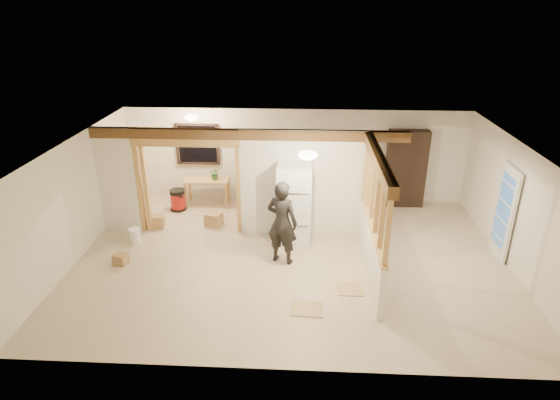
# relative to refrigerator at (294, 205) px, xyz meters

# --- Properties ---
(floor) EXTENTS (9.00, 6.50, 0.01)m
(floor) POSITION_rel_refrigerator_xyz_m (-0.03, -0.78, -0.91)
(floor) COLOR #CBB397
(floor) RESTS_ON ground
(ceiling) EXTENTS (9.00, 6.50, 0.01)m
(ceiling) POSITION_rel_refrigerator_xyz_m (-0.03, -0.78, 1.59)
(ceiling) COLOR white
(wall_back) EXTENTS (9.00, 0.01, 2.50)m
(wall_back) POSITION_rel_refrigerator_xyz_m (-0.03, 2.47, 0.34)
(wall_back) COLOR beige
(wall_back) RESTS_ON floor
(wall_front) EXTENTS (9.00, 0.01, 2.50)m
(wall_front) POSITION_rel_refrigerator_xyz_m (-0.03, -4.03, 0.34)
(wall_front) COLOR beige
(wall_front) RESTS_ON floor
(wall_left) EXTENTS (0.01, 6.50, 2.50)m
(wall_left) POSITION_rel_refrigerator_xyz_m (-4.53, -0.78, 0.34)
(wall_left) COLOR beige
(wall_left) RESTS_ON floor
(wall_right) EXTENTS (0.01, 6.50, 2.50)m
(wall_right) POSITION_rel_refrigerator_xyz_m (4.47, -0.78, 0.34)
(wall_right) COLOR beige
(wall_right) RESTS_ON floor
(partition_left_stub) EXTENTS (0.90, 0.12, 2.50)m
(partition_left_stub) POSITION_rel_refrigerator_xyz_m (-4.08, 0.42, 0.34)
(partition_left_stub) COLOR silver
(partition_left_stub) RESTS_ON floor
(partition_center) EXTENTS (2.80, 0.12, 2.50)m
(partition_center) POSITION_rel_refrigerator_xyz_m (0.17, 0.42, 0.34)
(partition_center) COLOR silver
(partition_center) RESTS_ON floor
(doorway_frame) EXTENTS (2.46, 0.14, 2.20)m
(doorway_frame) POSITION_rel_refrigerator_xyz_m (-2.43, 0.42, 0.19)
(doorway_frame) COLOR tan
(doorway_frame) RESTS_ON floor
(header_beam_back) EXTENTS (7.00, 0.18, 0.22)m
(header_beam_back) POSITION_rel_refrigerator_xyz_m (-1.03, 0.42, 1.47)
(header_beam_back) COLOR brown
(header_beam_back) RESTS_ON ceiling
(header_beam_right) EXTENTS (0.18, 3.30, 0.22)m
(header_beam_right) POSITION_rel_refrigerator_xyz_m (1.57, -1.18, 1.47)
(header_beam_right) COLOR brown
(header_beam_right) RESTS_ON ceiling
(pony_wall) EXTENTS (0.12, 3.20, 1.00)m
(pony_wall) POSITION_rel_refrigerator_xyz_m (1.57, -1.18, -0.41)
(pony_wall) COLOR silver
(pony_wall) RESTS_ON floor
(stud_partition) EXTENTS (0.14, 3.20, 1.32)m
(stud_partition) POSITION_rel_refrigerator_xyz_m (1.57, -1.18, 0.75)
(stud_partition) COLOR tan
(stud_partition) RESTS_ON pony_wall
(window_back) EXTENTS (1.12, 0.10, 1.10)m
(window_back) POSITION_rel_refrigerator_xyz_m (-2.63, 2.39, 0.64)
(window_back) COLOR black
(window_back) RESTS_ON wall_back
(french_door) EXTENTS (0.12, 0.86, 2.00)m
(french_door) POSITION_rel_refrigerator_xyz_m (4.39, -0.38, 0.09)
(french_door) COLOR white
(french_door) RESTS_ON floor
(ceiling_dome_main) EXTENTS (0.36, 0.36, 0.16)m
(ceiling_dome_main) POSITION_rel_refrigerator_xyz_m (0.27, -1.28, 1.57)
(ceiling_dome_main) COLOR #FFEABF
(ceiling_dome_main) RESTS_ON ceiling
(ceiling_dome_util) EXTENTS (0.32, 0.32, 0.14)m
(ceiling_dome_util) POSITION_rel_refrigerator_xyz_m (-2.53, 1.52, 1.57)
(ceiling_dome_util) COLOR #FFEABF
(ceiling_dome_util) RESTS_ON ceiling
(hanging_bulb) EXTENTS (0.07, 0.07, 0.07)m
(hanging_bulb) POSITION_rel_refrigerator_xyz_m (-2.03, 0.82, 1.27)
(hanging_bulb) COLOR #FFD88C
(hanging_bulb) RESTS_ON ceiling
(refrigerator) EXTENTS (0.75, 0.73, 1.82)m
(refrigerator) POSITION_rel_refrigerator_xyz_m (0.00, 0.00, 0.00)
(refrigerator) COLOR white
(refrigerator) RESTS_ON floor
(woman) EXTENTS (0.77, 0.64, 1.80)m
(woman) POSITION_rel_refrigerator_xyz_m (-0.22, -0.87, -0.01)
(woman) COLOR black
(woman) RESTS_ON floor
(work_table) EXTENTS (1.18, 0.62, 0.73)m
(work_table) POSITION_rel_refrigerator_xyz_m (-2.35, 1.97, -0.54)
(work_table) COLOR tan
(work_table) RESTS_ON floor
(potted_plant) EXTENTS (0.28, 0.25, 0.31)m
(potted_plant) POSITION_rel_refrigerator_xyz_m (-2.11, 1.93, -0.02)
(potted_plant) COLOR #2F752A
(potted_plant) RESTS_ON work_table
(shop_vac) EXTENTS (0.48, 0.48, 0.56)m
(shop_vac) POSITION_rel_refrigerator_xyz_m (-3.06, 1.60, -0.63)
(shop_vac) COLOR #9D1812
(shop_vac) RESTS_ON floor
(bookshelf) EXTENTS (1.02, 0.34, 2.05)m
(bookshelf) POSITION_rel_refrigerator_xyz_m (2.86, 2.23, 0.12)
(bookshelf) COLOR black
(bookshelf) RESTS_ON floor
(bucket) EXTENTS (0.33, 0.33, 0.34)m
(bucket) POSITION_rel_refrigerator_xyz_m (-3.59, -0.23, -0.74)
(bucket) COLOR silver
(bucket) RESTS_ON floor
(box_util_a) EXTENTS (0.44, 0.40, 0.32)m
(box_util_a) POSITION_rel_refrigerator_xyz_m (-1.97, 0.74, -0.75)
(box_util_a) COLOR #A67F50
(box_util_a) RESTS_ON floor
(box_util_b) EXTENTS (0.37, 0.37, 0.30)m
(box_util_b) POSITION_rel_refrigerator_xyz_m (-3.32, 0.58, -0.76)
(box_util_b) COLOR #A67F50
(box_util_b) RESTS_ON floor
(box_front) EXTENTS (0.32, 0.28, 0.22)m
(box_front) POSITION_rel_refrigerator_xyz_m (-3.57, -1.17, -0.80)
(box_front) COLOR #A67F50
(box_front) RESTS_ON floor
(floor_panel_near) EXTENTS (0.48, 0.48, 0.02)m
(floor_panel_near) POSITION_rel_refrigerator_xyz_m (1.12, -1.85, -0.90)
(floor_panel_near) COLOR tan
(floor_panel_near) RESTS_ON floor
(floor_panel_far) EXTENTS (0.60, 0.49, 0.02)m
(floor_panel_far) POSITION_rel_refrigerator_xyz_m (0.31, -2.53, -0.90)
(floor_panel_far) COLOR tan
(floor_panel_far) RESTS_ON floor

